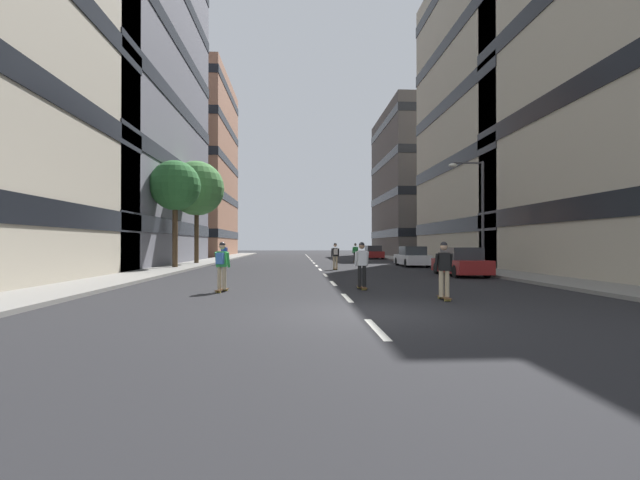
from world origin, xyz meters
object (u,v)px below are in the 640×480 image
Objects in this scene: skater_0 at (222,263)px; skater_4 at (224,253)px; street_tree_near at (197,189)px; street_tree_mid at (175,186)px; parked_car_mid at (373,253)px; streetlamp_right at (477,203)px; skater_3 at (355,252)px; parked_car_near at (412,257)px; skater_5 at (362,263)px; parked_car_far at (461,263)px; skater_2 at (335,254)px; skater_1 at (444,268)px.

skater_4 is at bearing 99.07° from skater_0.
street_tree_mid is (0.00, -6.34, -0.64)m from street_tree_near.
parked_car_mid is 0.68× the size of streetlamp_right.
skater_3 is at bearing 110.19° from streetlamp_right.
parked_car_near is 2.47× the size of skater_5.
streetlamp_right is 3.65× the size of skater_3.
parked_car_far is 0.68× the size of streetlamp_right.
parked_car_mid is at bearing 41.72° from skater_4.
street_tree_mid is 7.96m from skater_4.
parked_car_mid is 2.47× the size of skater_3.
skater_3 is 23.57m from skater_5.
skater_4 is at bearing 113.01° from skater_5.
skater_5 is (-6.34, -6.51, 0.29)m from parked_car_far.
street_tree_near reaches higher than parked_car_near.
parked_car_mid is 21.33m from skater_2.
skater_2 is at bearing 157.65° from streetlamp_right.
skater_3 and skater_5 have the same top height.
parked_car_far is 2.47× the size of skater_0.
skater_0 is at bearing -148.03° from parked_car_far.
streetlamp_right is 3.65× the size of skater_1.
street_tree_mid is 11.82m from skater_2.
skater_5 is (-3.00, -23.38, 0.00)m from skater_3.
parked_car_far is 13.50m from skater_0.
parked_car_far is 2.47× the size of skater_2.
skater_1 and skater_5 have the same top height.
skater_1 is 15.67m from skater_2.
parked_car_near is 2.47× the size of skater_4.
streetlamp_right is at bearing 35.71° from skater_0.
parked_car_mid is 21.99m from street_tree_near.
parked_car_mid is at bearing 73.09° from skater_2.
street_tree_near reaches higher than street_tree_mid.
street_tree_near is at bearing 141.64° from parked_car_far.
skater_5 is at bearing -97.32° from skater_3.
streetlamp_right is (18.96, -4.64, -1.50)m from street_tree_mid.
skater_3 is at bearing 82.68° from skater_5.
parked_car_near is at bearing 68.59° from skater_5.
skater_5 is at bearing 7.04° from skater_0.
parked_car_mid is 1.00× the size of parked_car_far.
skater_2 is at bearing -35.20° from street_tree_near.
street_tree_mid reaches higher than parked_car_near.
parked_car_near is 16.59m from parked_car_mid.
parked_car_mid is at bearing 83.17° from skater_1.
street_tree_mid is 19.58m from streetlamp_right.
skater_0 reaches higher than parked_car_near.
skater_4 is at bearing 68.97° from street_tree_mid.
street_tree_near is 4.73× the size of skater_1.
skater_4 reaches higher than parked_car_near.
parked_car_near is at bearing -12.63° from street_tree_near.
skater_2 and skater_3 have the same top height.
street_tree_mid is at bearing -90.00° from street_tree_near.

